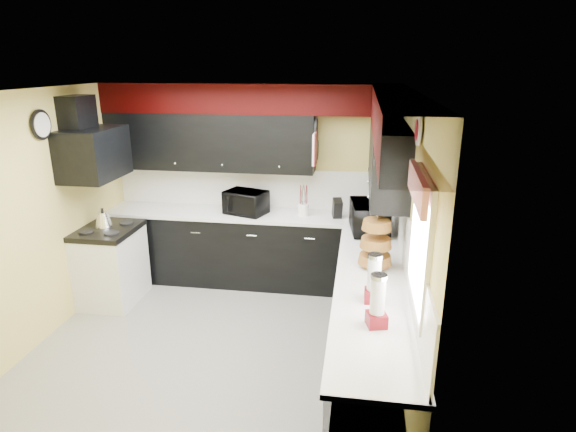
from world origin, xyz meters
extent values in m
plane|color=gray|center=(0.00, 0.00, 0.00)|extent=(3.60, 3.60, 0.00)
cube|color=#E0C666|center=(0.00, 1.80, 1.25)|extent=(3.60, 0.06, 2.50)
cube|color=#E0C666|center=(1.80, 0.00, 1.25)|extent=(0.06, 3.60, 2.50)
cube|color=#E0C666|center=(-1.80, 0.00, 1.25)|extent=(0.06, 3.60, 2.50)
cube|color=white|center=(0.00, 0.00, 2.50)|extent=(3.60, 3.60, 0.06)
cube|color=black|center=(0.00, 1.50, 0.45)|extent=(3.60, 0.60, 0.90)
cube|color=black|center=(1.50, -0.30, 0.45)|extent=(0.60, 3.00, 0.90)
cube|color=white|center=(0.00, 1.50, 0.92)|extent=(3.62, 0.64, 0.04)
cube|color=white|center=(1.50, -0.30, 0.92)|extent=(0.64, 3.02, 0.04)
cube|color=white|center=(0.00, 1.79, 1.19)|extent=(3.60, 0.02, 0.50)
cube|color=white|center=(1.79, 0.00, 1.19)|extent=(0.02, 3.60, 0.50)
cube|color=black|center=(-0.50, 1.62, 1.80)|extent=(2.60, 0.35, 0.70)
cube|color=black|center=(1.62, 0.90, 1.80)|extent=(0.35, 1.80, 0.70)
cube|color=black|center=(0.00, 1.62, 2.33)|extent=(3.60, 0.36, 0.35)
cube|color=black|center=(1.62, -0.18, 2.33)|extent=(0.36, 3.24, 0.35)
cube|color=white|center=(-1.50, 0.75, 0.43)|extent=(0.60, 0.75, 0.86)
cube|color=black|center=(-1.50, 0.75, 0.89)|extent=(0.62, 0.77, 0.06)
cube|color=black|center=(-1.55, 0.75, 1.78)|extent=(0.50, 0.78, 0.55)
cube|color=black|center=(-1.68, 0.75, 2.20)|extent=(0.24, 0.40, 0.40)
cube|color=red|center=(1.73, -0.90, 1.95)|extent=(0.04, 0.88, 0.20)
cube|color=white|center=(0.83, 1.30, 1.80)|extent=(0.03, 0.26, 0.35)
imported|color=black|center=(-0.03, 1.47, 1.08)|extent=(0.60, 0.55, 0.28)
imported|color=black|center=(1.48, 1.03, 1.10)|extent=(0.47, 0.64, 0.33)
cylinder|color=white|center=(0.69, 1.50, 1.01)|extent=(0.16, 0.16, 0.15)
cube|color=black|center=(1.10, 1.46, 1.06)|extent=(0.13, 0.17, 0.23)
camera|label=1|loc=(1.35, -4.09, 2.74)|focal=30.00mm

